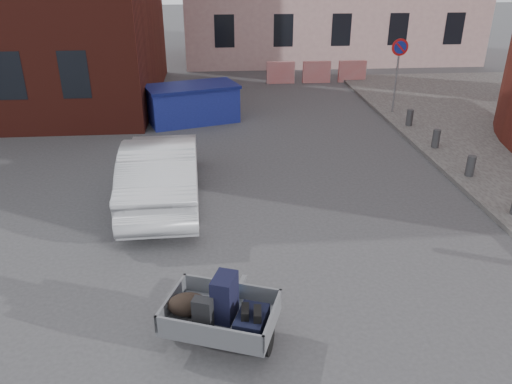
{
  "coord_description": "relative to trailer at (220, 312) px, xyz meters",
  "views": [
    {
      "loc": [
        -0.65,
        -8.19,
        5.33
      ],
      "look_at": [
        0.12,
        0.78,
        1.1
      ],
      "focal_mm": 35.0,
      "sensor_mm": 36.0,
      "label": 1
    }
  ],
  "objects": [
    {
      "name": "silver_car",
      "position": [
        -1.27,
        5.1,
        0.18
      ],
      "size": [
        1.85,
        4.85,
        1.58
      ],
      "primitive_type": "imported",
      "rotation": [
        0.0,
        0.0,
        3.18
      ],
      "color": "#B2B4BA",
      "rests_on": "ground"
    },
    {
      "name": "bollards",
      "position": [
        6.67,
        5.68,
        -0.21
      ],
      "size": [
        0.22,
        9.02,
        0.55
      ],
      "color": "#3A3A3D",
      "rests_on": "sidewalk"
    },
    {
      "name": "no_parking_sign",
      "position": [
        6.67,
        11.76,
        1.41
      ],
      "size": [
        0.6,
        0.09,
        2.65
      ],
      "color": "gray",
      "rests_on": "sidewalk"
    },
    {
      "name": "ground",
      "position": [
        0.67,
        2.28,
        -0.61
      ],
      "size": [
        120.0,
        120.0,
        0.0
      ],
      "primitive_type": "plane",
      "color": "#38383A",
      "rests_on": "ground"
    },
    {
      "name": "trailer",
      "position": [
        0.0,
        0.0,
        0.0
      ],
      "size": [
        1.88,
        1.98,
        1.2
      ],
      "rotation": [
        0.0,
        0.0,
        -0.35
      ],
      "color": "black",
      "rests_on": "ground"
    },
    {
      "name": "barriers",
      "position": [
        4.87,
        17.28,
        -0.11
      ],
      "size": [
        4.7,
        0.18,
        1.0
      ],
      "color": "red",
      "rests_on": "ground"
    },
    {
      "name": "dumpster",
      "position": [
        -0.74,
        11.54,
        0.06
      ],
      "size": [
        3.48,
        2.48,
        1.32
      ],
      "rotation": [
        0.0,
        0.0,
        0.3
      ],
      "color": "navy",
      "rests_on": "ground"
    }
  ]
}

